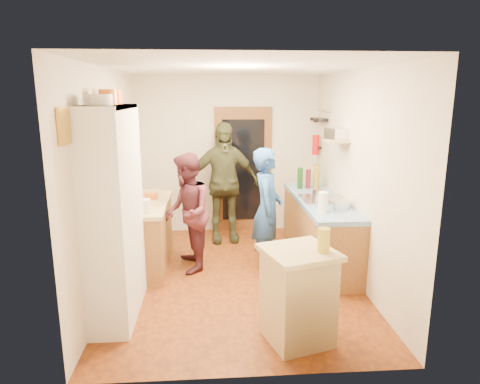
{
  "coord_description": "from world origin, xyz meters",
  "views": [
    {
      "loc": [
        -0.32,
        -5.12,
        2.3
      ],
      "look_at": [
        0.07,
        0.15,
        1.09
      ],
      "focal_mm": 32.0,
      "sensor_mm": 36.0,
      "label": 1
    }
  ],
  "objects": [
    {
      "name": "picture_frame",
      "position": [
        -1.48,
        -1.55,
        2.05
      ],
      "size": [
        0.03,
        0.25,
        0.3
      ],
      "primitive_type": "cube",
      "color": "gold",
      "rests_on": "wall_left"
    },
    {
      "name": "person_back",
      "position": [
        -0.09,
        1.44,
        0.95
      ],
      "size": [
        1.15,
        0.57,
        1.89
      ],
      "primitive_type": "imported",
      "rotation": [
        0.0,
        0.0,
        0.1
      ],
      "color": "#373922",
      "rests_on": "ground"
    },
    {
      "name": "wall_front",
      "position": [
        0.0,
        -2.01,
        1.3
      ],
      "size": [
        3.0,
        0.02,
        2.6
      ],
      "primitive_type": "cube",
      "color": "beige",
      "rests_on": "ground"
    },
    {
      "name": "bottle_c",
      "position": [
        1.31,
        1.18,
        1.08
      ],
      "size": [
        0.1,
        0.1,
        0.36
      ],
      "primitive_type": "cylinder",
      "rotation": [
        0.0,
        0.0,
        0.15
      ],
      "color": "olive",
      "rests_on": "right_counter_top"
    },
    {
      "name": "kettle",
      "position": [
        -1.25,
        0.28,
        0.98
      ],
      "size": [
        0.18,
        0.18,
        0.16
      ],
      "primitive_type": "cylinder",
      "rotation": [
        0.0,
        0.0,
        -0.28
      ],
      "color": "white",
      "rests_on": "left_counter_top"
    },
    {
      "name": "paper_towel",
      "position": [
        1.05,
        -0.18,
        1.02
      ],
      "size": [
        0.11,
        0.11,
        0.25
      ],
      "primitive_type": "cylinder",
      "rotation": [
        0.0,
        0.0,
        -0.01
      ],
      "color": "white",
      "rests_on": "right_counter_top"
    },
    {
      "name": "fire_extinguisher",
      "position": [
        1.41,
        1.7,
        1.5
      ],
      "size": [
        0.11,
        0.11,
        0.32
      ],
      "primitive_type": "cylinder",
      "color": "red",
      "rests_on": "wall_right"
    },
    {
      "name": "wall_back",
      "position": [
        0.0,
        2.01,
        1.3
      ],
      "size": [
        3.0,
        0.02,
        2.6
      ],
      "primitive_type": "cube",
      "color": "beige",
      "rests_on": "ground"
    },
    {
      "name": "floor",
      "position": [
        0.0,
        0.0,
        -0.01
      ],
      "size": [
        3.0,
        4.0,
        0.02
      ],
      "primitive_type": "cube",
      "color": "brown",
      "rests_on": "ground"
    },
    {
      "name": "pan_hang_c",
      "position": [
        1.4,
        1.75,
        1.91
      ],
      "size": [
        0.17,
        0.17,
        0.05
      ],
      "primitive_type": "cylinder",
      "color": "black",
      "rests_on": "pan_rail"
    },
    {
      "name": "left_counter_top",
      "position": [
        -1.2,
        0.45,
        0.88
      ],
      "size": [
        0.64,
        1.44,
        0.05
      ],
      "primitive_type": "cube",
      "color": "tan",
      "rests_on": "left_counter_base"
    },
    {
      "name": "right_counter_top",
      "position": [
        1.2,
        0.5,
        0.87
      ],
      "size": [
        0.62,
        2.22,
        0.06
      ],
      "primitive_type": "cube",
      "color": "#054AA4",
      "rests_on": "right_counter_base"
    },
    {
      "name": "cutting_board",
      "position": [
        0.43,
        -1.44,
        0.9
      ],
      "size": [
        0.42,
        0.37,
        0.02
      ],
      "primitive_type": "cube",
      "rotation": [
        0.0,
        0.0,
        0.3
      ],
      "color": "white",
      "rests_on": "island_top"
    },
    {
      "name": "left_counter_base",
      "position": [
        -1.2,
        0.45,
        0.42
      ],
      "size": [
        0.6,
        1.4,
        0.85
      ],
      "primitive_type": "cube",
      "color": "olive",
      "rests_on": "ground"
    },
    {
      "name": "plate_stack",
      "position": [
        -1.3,
        -1.09,
        2.25
      ],
      "size": [
        0.24,
        0.24,
        0.1
      ],
      "primitive_type": "cylinder",
      "color": "white",
      "rests_on": "hutch_top_shelf"
    },
    {
      "name": "chopping_board",
      "position": [
        -1.18,
        1.05,
        0.91
      ],
      "size": [
        0.36,
        0.31,
        0.02
      ],
      "primitive_type": "cube",
      "rotation": [
        0.0,
        0.0,
        0.34
      ],
      "color": "tan",
      "rests_on": "left_counter_top"
    },
    {
      "name": "hob",
      "position": [
        1.2,
        0.35,
        0.92
      ],
      "size": [
        0.55,
        0.58,
        0.04
      ],
      "primitive_type": "cube",
      "color": "silver",
      "rests_on": "right_counter_top"
    },
    {
      "name": "pan_rail",
      "position": [
        1.46,
        1.52,
        2.05
      ],
      "size": [
        0.02,
        0.65,
        0.02
      ],
      "primitive_type": "cylinder",
      "rotation": [
        1.57,
        0.0,
        0.0
      ],
      "color": "silver",
      "rests_on": "wall_right"
    },
    {
      "name": "person_left",
      "position": [
        -0.59,
        0.34,
        0.79
      ],
      "size": [
        0.68,
        0.83,
        1.57
      ],
      "primitive_type": "imported",
      "rotation": [
        0.0,
        0.0,
        -1.45
      ],
      "color": "#4A1E28",
      "rests_on": "ground"
    },
    {
      "name": "mixing_bowl",
      "position": [
        1.3,
        -0.03,
        0.95
      ],
      "size": [
        0.29,
        0.29,
        0.1
      ],
      "primitive_type": "cylinder",
      "rotation": [
        0.0,
        0.0,
        -0.11
      ],
      "color": "silver",
      "rests_on": "right_counter_top"
    },
    {
      "name": "orange_pot_b",
      "position": [
        -1.3,
        -0.43,
        2.28
      ],
      "size": [
        0.17,
        0.17,
        0.15
      ],
      "primitive_type": "cylinder",
      "color": "orange",
      "rests_on": "hutch_top_shelf"
    },
    {
      "name": "ext_bracket",
      "position": [
        1.47,
        1.7,
        1.45
      ],
      "size": [
        0.06,
        0.1,
        0.04
      ],
      "primitive_type": "cube",
      "color": "black",
      "rests_on": "wall_right"
    },
    {
      "name": "island_base",
      "position": [
        0.49,
        -1.47,
        0.43
      ],
      "size": [
        0.69,
        0.69,
        0.86
      ],
      "primitive_type": "cube",
      "rotation": [
        0.0,
        0.0,
        0.3
      ],
      "color": "tan",
      "rests_on": "ground"
    },
    {
      "name": "person_hob",
      "position": [
        0.46,
        0.26,
        0.82
      ],
      "size": [
        0.5,
        0.66,
        1.63
      ],
      "primitive_type": "imported",
      "rotation": [
        0.0,
        0.0,
        1.37
      ],
      "color": "#224A8E",
      "rests_on": "ground"
    },
    {
      "name": "right_counter_base",
      "position": [
        1.2,
        0.5,
        0.42
      ],
      "size": [
        0.6,
        2.2,
        0.84
      ],
      "primitive_type": "cube",
      "color": "olive",
      "rests_on": "ground"
    },
    {
      "name": "toaster",
      "position": [
        -1.15,
        -0.06,
        0.98
      ],
      "size": [
        0.23,
        0.16,
        0.17
      ],
      "primitive_type": "cube",
      "rotation": [
        0.0,
        0.0,
        0.07
      ],
      "color": "white",
      "rests_on": "left_counter_top"
    },
    {
      "name": "pan_hang_a",
      "position": [
        1.4,
        1.35,
        1.92
      ],
      "size": [
        0.18,
        0.18,
        0.05
      ],
      "primitive_type": "cylinder",
      "color": "black",
      "rests_on": "pan_rail"
    },
    {
      "name": "island_top",
      "position": [
        0.49,
        -1.47,
        0.89
      ],
      "size": [
        0.78,
        0.78,
        0.05
      ],
      "primitive_type": "cube",
      "rotation": [
        0.0,
        0.0,
        0.3
      ],
      "color": "tan",
      "rests_on": "island_base"
    },
    {
      "name": "oil_jar",
      "position": [
        0.7,
        -1.53,
        1.02
      ],
      "size": [
        0.14,
        0.14,
        0.22
      ],
      "primitive_type": "cylinder",
      "rotation": [
        0.0,
        0.0,
        0.3
      ],
      "color": "#AD9E2D",
      "rests_on": "island_top"
    },
    {
      "name": "pot_on_hob",
      "position": [
        1.15,
        0.38,
        1.0
      ],
      "size": [
        0.18,
        0.18,
        0.12
      ],
      "primitive_type": "cylinder",
      "color": "silver",
      "rests_on": "hob"
    },
    {
      "name": "wall_right",
      "position": [
        1.51,
        0.0,
        1.3
      ],
      "size": [
        0.02,
        4.0,
        2.6
      ],
      "primitive_type": "cube",
      "color": "beige",
      "rests_on": "ground"
    },
    {
      "name": "hutch_top_shelf",
      "position": [
        -1.3,
        -0.8,
        2.18
      ],
      "size": [
        0.4,
        1.14,
        0.04
      ],
      "primitive_type": "cube",
      "color": "silver",
      "rests_on": "hutch_body"
    },
    {
      "name": "ceiling",
      "position": [
        0.0,
        0.0,
        2.61
      ],
      "size": [
        3.0,
        4.0,
        0.02
      ],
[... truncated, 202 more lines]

